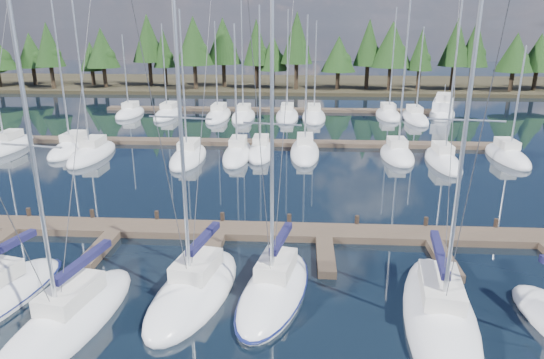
# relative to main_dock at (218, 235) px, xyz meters

# --- Properties ---
(ground) EXTENTS (260.00, 260.00, 0.00)m
(ground) POSITION_rel_main_dock_xyz_m (0.00, 12.64, -0.20)
(ground) COLOR black
(ground) RESTS_ON ground
(far_shore) EXTENTS (220.00, 30.00, 0.60)m
(far_shore) POSITION_rel_main_dock_xyz_m (0.00, 72.64, 0.10)
(far_shore) COLOR #2D2819
(far_shore) RESTS_ON ground
(main_dock) EXTENTS (44.00, 6.13, 0.90)m
(main_dock) POSITION_rel_main_dock_xyz_m (0.00, 0.00, 0.00)
(main_dock) COLOR brown
(main_dock) RESTS_ON ground
(back_docks) EXTENTS (50.00, 21.80, 0.40)m
(back_docks) POSITION_rel_main_dock_xyz_m (0.00, 32.23, -0.00)
(back_docks) COLOR brown
(back_docks) RESTS_ON ground
(front_sailboat_2) EXTENTS (4.14, 9.18, 13.86)m
(front_sailboat_2) POSITION_rel_main_dock_xyz_m (-4.56, -8.91, 0.09)
(front_sailboat_2) COLOR white
(front_sailboat_2) RESTS_ON ground
(front_sailboat_3) EXTENTS (4.38, 8.31, 14.81)m
(front_sailboat_3) POSITION_rel_main_dock_xyz_m (-0.01, -6.20, 0.09)
(front_sailboat_3) COLOR white
(front_sailboat_3) RESTS_ON ground
(front_sailboat_4) EXTENTS (4.18, 8.27, 14.34)m
(front_sailboat_4) POSITION_rel_main_dock_xyz_m (3.55, -5.95, 0.09)
(front_sailboat_4) COLOR white
(front_sailboat_4) RESTS_ON ground
(front_sailboat_5) EXTENTS (4.27, 10.53, 15.35)m
(front_sailboat_5) POSITION_rel_main_dock_xyz_m (10.42, -7.50, 0.09)
(front_sailboat_5) COLOR white
(front_sailboat_5) RESTS_ON ground
(back_sailboat_rows) EXTENTS (49.76, 31.15, 16.78)m
(back_sailboat_rows) POSITION_rel_main_dock_xyz_m (-0.17, 27.92, 0.06)
(back_sailboat_rows) COLOR white
(back_sailboat_rows) RESTS_ON ground
(motor_yacht_right) EXTENTS (6.06, 10.28, 4.88)m
(motor_yacht_right) POSITION_rel_main_dock_xyz_m (23.37, 40.60, 0.33)
(motor_yacht_right) COLOR white
(motor_yacht_right) RESTS_ON ground
(tree_line) EXTENTS (187.69, 11.75, 13.26)m
(tree_line) POSITION_rel_main_dock_xyz_m (0.01, 62.82, 7.44)
(tree_line) COLOR black
(tree_line) RESTS_ON far_shore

